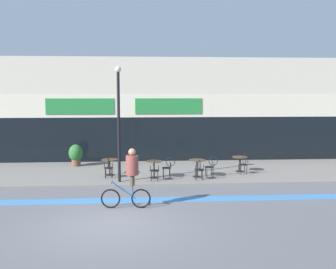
{
  "coord_description": "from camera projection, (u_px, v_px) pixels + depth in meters",
  "views": [
    {
      "loc": [
        0.88,
        -11.21,
        3.84
      ],
      "look_at": [
        2.03,
        5.6,
        2.05
      ],
      "focal_mm": 42.0,
      "sensor_mm": 36.0,
      "label": 1
    }
  ],
  "objects": [
    {
      "name": "storefront_facade",
      "position": [
        126.0,
        109.0,
        23.04
      ],
      "size": [
        40.0,
        4.06,
        5.75
      ],
      "color": "beige",
      "rests_on": "ground"
    },
    {
      "name": "bistro_table_2",
      "position": [
        197.0,
        165.0,
        17.37
      ],
      "size": [
        0.72,
        0.72,
        0.77
      ],
      "color": "black",
      "rests_on": "sidewalk_slab"
    },
    {
      "name": "cafe_chair_1_side",
      "position": [
        168.0,
        166.0,
        17.22
      ],
      "size": [
        0.58,
        0.4,
        0.9
      ],
      "rotation": [
        0.0,
        0.0,
        3.15
      ],
      "color": "black",
      "rests_on": "sidewalk_slab"
    },
    {
      "name": "lamp_post",
      "position": [
        119.0,
        115.0,
        16.2
      ],
      "size": [
        0.26,
        0.26,
        4.8
      ],
      "color": "black",
      "rests_on": "sidewalk_slab"
    },
    {
      "name": "bistro_table_0",
      "position": [
        110.0,
        164.0,
        17.76
      ],
      "size": [
        0.74,
        0.74,
        0.72
      ],
      "color": "black",
      "rests_on": "sidewalk_slab"
    },
    {
      "name": "cyclist_0",
      "position": [
        130.0,
        174.0,
        13.01
      ],
      "size": [
        1.67,
        0.5,
        2.02
      ],
      "rotation": [
        0.0,
        0.0,
        3.09
      ],
      "color": "black",
      "rests_on": "ground"
    },
    {
      "name": "bike_lane_stripe",
      "position": [
        117.0,
        200.0,
        14.04
      ],
      "size": [
        36.0,
        0.7,
        0.01
      ],
      "primitive_type": "cube",
      "color": "#3D7AB7",
      "rests_on": "ground"
    },
    {
      "name": "cafe_chair_0_near",
      "position": [
        109.0,
        166.0,
        17.14
      ],
      "size": [
        0.4,
        0.57,
        0.9
      ],
      "rotation": [
        0.0,
        0.0,
        1.57
      ],
      "color": "black",
      "rests_on": "sidewalk_slab"
    },
    {
      "name": "planter_pot",
      "position": [
        76.0,
        154.0,
        20.0
      ],
      "size": [
        0.72,
        0.72,
        1.1
      ],
      "color": "brown",
      "rests_on": "sidewalk_slab"
    },
    {
      "name": "sidewalk_slab",
      "position": [
        123.0,
        173.0,
        18.65
      ],
      "size": [
        40.0,
        5.5,
        0.12
      ],
      "primitive_type": "cube",
      "color": "slate",
      "rests_on": "ground"
    },
    {
      "name": "ground_plane",
      "position": [
        112.0,
        225.0,
        11.47
      ],
      "size": [
        120.0,
        120.0,
        0.0
      ],
      "primitive_type": "plane",
      "color": "#5B5B60"
    },
    {
      "name": "cafe_chair_3_near",
      "position": [
        243.0,
        163.0,
        17.93
      ],
      "size": [
        0.44,
        0.59,
        0.9
      ],
      "rotation": [
        0.0,
        0.0,
        1.68
      ],
      "color": "black",
      "rests_on": "sidewalk_slab"
    },
    {
      "name": "cafe_chair_1_near",
      "position": [
        154.0,
        169.0,
        16.56
      ],
      "size": [
        0.41,
        0.58,
        0.9
      ],
      "rotation": [
        0.0,
        0.0,
        1.54
      ],
      "color": "black",
      "rests_on": "sidewalk_slab"
    },
    {
      "name": "bistro_table_1",
      "position": [
        154.0,
        166.0,
        17.18
      ],
      "size": [
        0.71,
        0.71,
        0.75
      ],
      "color": "black",
      "rests_on": "sidewalk_slab"
    },
    {
      "name": "cafe_chair_2_near",
      "position": [
        199.0,
        168.0,
        16.76
      ],
      "size": [
        0.41,
        0.58,
        0.9
      ],
      "rotation": [
        0.0,
        0.0,
        1.6
      ],
      "color": "black",
      "rests_on": "sidewalk_slab"
    },
    {
      "name": "bistro_table_3",
      "position": [
        240.0,
        161.0,
        18.55
      ],
      "size": [
        0.72,
        0.72,
        0.71
      ],
      "color": "black",
      "rests_on": "sidewalk_slab"
    },
    {
      "name": "cafe_chair_2_side",
      "position": [
        211.0,
        165.0,
        17.42
      ],
      "size": [
        0.58,
        0.41,
        0.9
      ],
      "rotation": [
        0.0,
        0.0,
        3.18
      ],
      "color": "black",
      "rests_on": "sidewalk_slab"
    }
  ]
}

